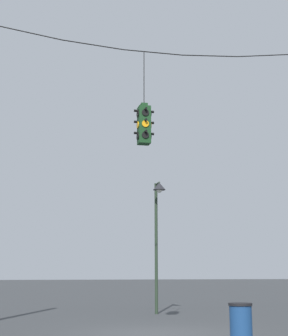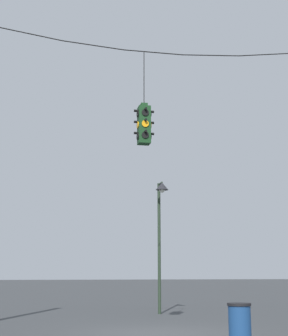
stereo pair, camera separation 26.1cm
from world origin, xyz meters
name	(u,v)px [view 2 (the right image)]	position (x,y,z in m)	size (l,w,h in m)	color
ground_plane	(156,334)	(0.00, 0.00, 0.00)	(200.00, 200.00, 0.00)	#383A3D
span_wire	(153,45)	(0.00, 0.17, 8.18)	(12.43, 0.03, 0.75)	black
traffic_light_over_intersection	(144,124)	(-0.29, 0.17, 5.71)	(0.58, 0.58, 2.79)	#143819
street_lamp	(161,214)	(1.55, 5.97, 3.82)	(0.50, 0.86, 5.09)	#233323
trash_bin	(240,323)	(1.49, -2.11, 0.44)	(0.55, 0.55, 0.88)	navy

